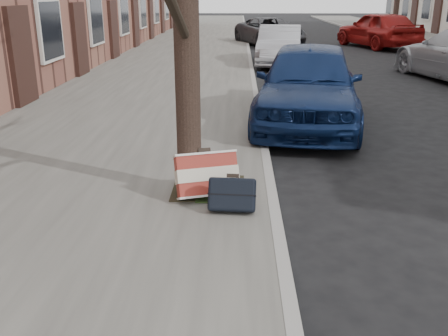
{
  "coord_description": "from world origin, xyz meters",
  "views": [
    {
      "loc": [
        -1.65,
        -4.35,
        2.33
      ],
      "look_at": [
        -1.81,
        0.8,
        0.52
      ],
      "focal_mm": 40.0,
      "sensor_mm": 36.0,
      "label": 1
    }
  ],
  "objects_px": {
    "suitcase_red": "(207,175)",
    "car_near_front": "(308,84)",
    "suitcase_navy": "(232,194)",
    "car_near_mid": "(280,46)"
  },
  "relations": [
    {
      "from": "car_near_front",
      "to": "suitcase_navy",
      "type": "bearing_deg",
      "value": -98.45
    },
    {
      "from": "car_near_mid",
      "to": "suitcase_navy",
      "type": "bearing_deg",
      "value": -90.47
    },
    {
      "from": "suitcase_navy",
      "to": "car_near_front",
      "type": "bearing_deg",
      "value": 76.73
    },
    {
      "from": "suitcase_navy",
      "to": "car_near_mid",
      "type": "height_order",
      "value": "car_near_mid"
    },
    {
      "from": "suitcase_navy",
      "to": "car_near_front",
      "type": "height_order",
      "value": "car_near_front"
    },
    {
      "from": "suitcase_navy",
      "to": "suitcase_red",
      "type": "bearing_deg",
      "value": 131.08
    },
    {
      "from": "suitcase_navy",
      "to": "car_near_mid",
      "type": "relative_size",
      "value": 0.13
    },
    {
      "from": "suitcase_red",
      "to": "suitcase_navy",
      "type": "xyz_separation_m",
      "value": [
        0.29,
        -0.39,
        -0.07
      ]
    },
    {
      "from": "suitcase_red",
      "to": "car_near_mid",
      "type": "bearing_deg",
      "value": 64.4
    },
    {
      "from": "suitcase_red",
      "to": "car_near_front",
      "type": "distance_m",
      "value": 4.23
    }
  ]
}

